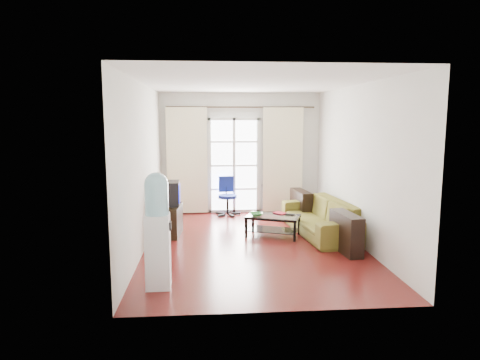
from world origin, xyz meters
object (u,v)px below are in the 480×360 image
Objects in this scene: sofa at (320,217)px; coffee_table at (273,223)px; task_chair at (227,204)px; water_cooler at (157,228)px; crt_tv at (166,193)px; tv_stand at (166,220)px.

sofa is 2.11× the size of coffee_table.
task_chair is 4.24m from water_cooler.
crt_tv reaches higher than sofa.
crt_tv reaches higher than tv_stand.
task_chair is at bearing 74.62° from water_cooler.
crt_tv reaches higher than coffee_table.
water_cooler is (-1.82, -2.26, 0.53)m from coffee_table.
coffee_table is 1.42× the size of tv_stand.
task_chair is (1.20, 1.58, -0.03)m from tv_stand.
task_chair is (-1.64, 1.71, -0.07)m from sofa.
water_cooler is at bearing -111.16° from task_chair.
coffee_table is 1.95m from tv_stand.
coffee_table is 1.26× the size of task_chair.
crt_tv is at bearing 92.23° from water_cooler.
crt_tv is 2.51m from water_cooler.
tv_stand is 0.89× the size of task_chair.
sofa reaches higher than coffee_table.
coffee_table is 0.73× the size of water_cooler.
task_chair is 0.58× the size of water_cooler.
coffee_table is (-0.90, -0.09, -0.07)m from sofa.
task_chair is at bearing 112.36° from coffee_table.
coffee_table is at bearing -8.93° from crt_tv.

